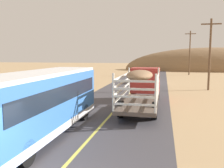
# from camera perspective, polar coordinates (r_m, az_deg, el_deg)

# --- Properties ---
(livestock_truck) EXTENTS (2.53, 9.70, 3.02)m
(livestock_truck) POSITION_cam_1_polar(r_m,az_deg,el_deg) (19.87, 7.43, 0.25)
(livestock_truck) COLOR #B2332D
(livestock_truck) RESTS_ON road_surface
(bus) EXTENTS (2.54, 10.00, 3.21)m
(bus) POSITION_cam_1_polar(r_m,az_deg,el_deg) (12.50, -16.37, -4.03)
(bus) COLOR #3872C6
(bus) RESTS_ON road_surface
(car_far) EXTENTS (1.90, 4.62, 1.93)m
(car_far) POSITION_cam_1_polar(r_m,az_deg,el_deg) (36.29, 9.41, 2.03)
(car_far) COLOR silver
(car_far) RESTS_ON road_surface
(power_pole_mid) EXTENTS (2.20, 0.24, 8.17)m
(power_pole_mid) POSITION_cam_1_polar(r_m,az_deg,el_deg) (30.18, 22.11, 6.94)
(power_pole_mid) COLOR brown
(power_pole_mid) RESTS_ON ground
(power_pole_far) EXTENTS (2.20, 0.24, 9.00)m
(power_pole_far) POSITION_cam_1_polar(r_m,az_deg,el_deg) (52.52, 17.88, 7.29)
(power_pole_far) COLOR brown
(power_pole_far) RESTS_ON ground
(boulder_mid_field) EXTENTS (1.69, 1.43, 1.03)m
(boulder_mid_field) POSITION_cam_1_polar(r_m,az_deg,el_deg) (33.95, -16.25, 0.56)
(boulder_mid_field) COLOR #756656
(boulder_mid_field) RESTS_ON ground
(distant_hill) EXTENTS (46.82, 16.83, 12.28)m
(distant_hill) POSITION_cam_1_polar(r_m,az_deg,el_deg) (70.70, 22.36, 3.00)
(distant_hill) COLOR olive
(distant_hill) RESTS_ON ground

